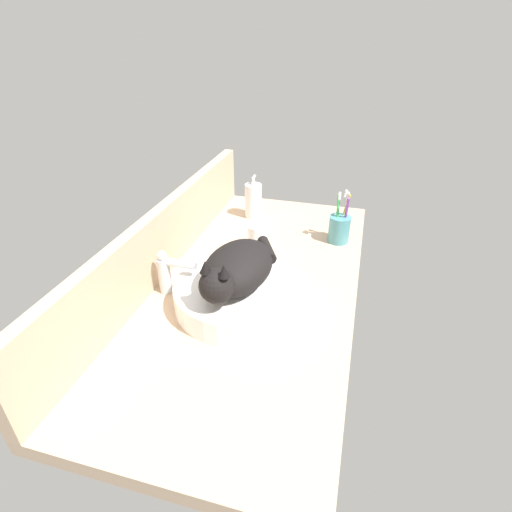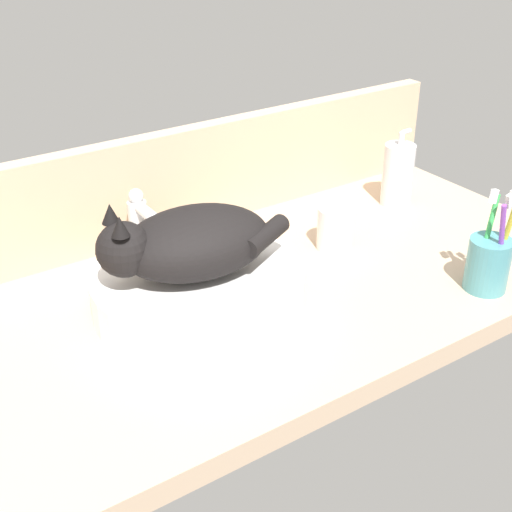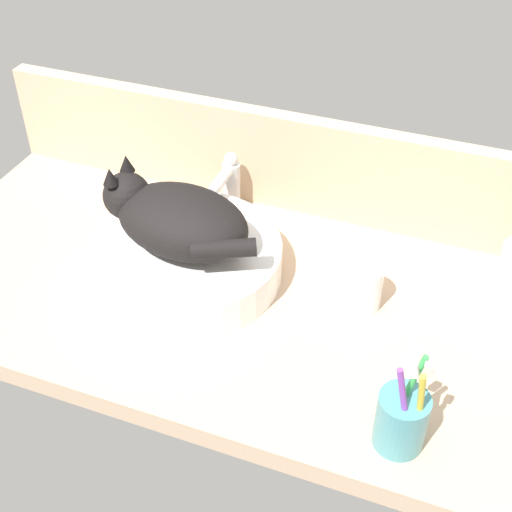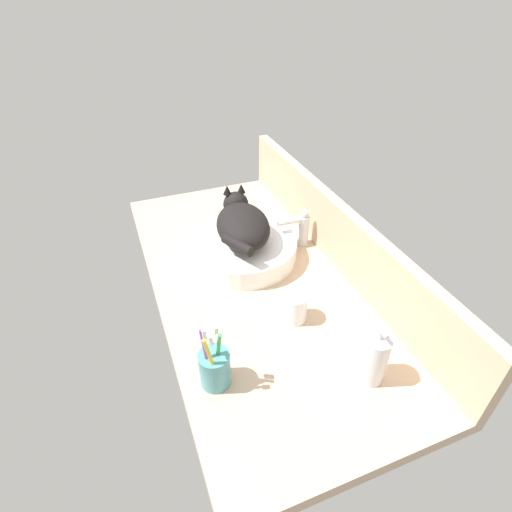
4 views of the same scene
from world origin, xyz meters
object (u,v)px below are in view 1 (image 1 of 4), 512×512
cat (236,268)px  faucet (168,271)px  sink_basin (239,294)px  toothbrush_cup (339,228)px  soap_dispenser (253,201)px  water_glass (258,238)px

cat → faucet: bearing=86.2°
sink_basin → toothbrush_cup: 50.46cm
soap_dispenser → toothbrush_cup: 37.08cm
faucet → water_glass: (32.40, -17.65, -3.67)cm
sink_basin → toothbrush_cup: toothbrush_cup is taller
faucet → soap_dispenser: soap_dispenser is taller
cat → soap_dispenser: 59.64cm
toothbrush_cup → faucet: bearing=135.3°
cat → faucet: cat is taller
faucet → soap_dispenser: 57.53cm
soap_dispenser → water_glass: bearing=-161.0°
water_glass → toothbrush_cup: bearing=-65.2°
cat → toothbrush_cup: bearing=-26.8°
soap_dispenser → water_glass: size_ratio=2.00×
soap_dispenser → toothbrush_cup: size_ratio=0.90×
cat → toothbrush_cup: size_ratio=1.70×
faucet → sink_basin: bearing=-90.1°
soap_dispenser → water_glass: soap_dispenser is taller
faucet → cat: bearing=-93.8°
sink_basin → cat: size_ratio=1.12×
faucet → soap_dispenser: (56.78, -9.27, -0.42)cm
sink_basin → faucet: (0.05, 21.14, 3.90)cm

